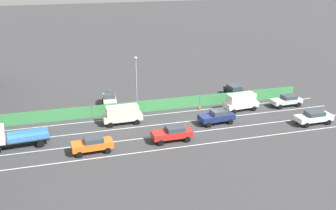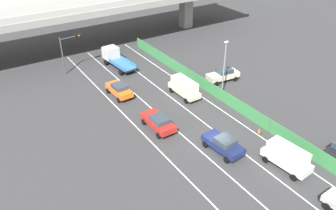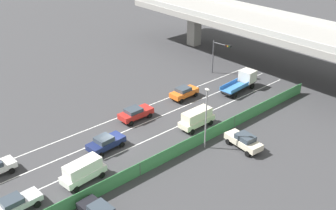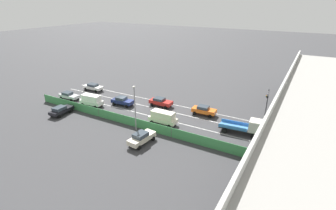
% 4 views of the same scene
% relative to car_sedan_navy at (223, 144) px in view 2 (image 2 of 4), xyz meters
% --- Properties ---
extents(ground_plane, '(300.00, 300.00, 0.00)m').
position_rel_car_sedan_navy_xyz_m(ground_plane, '(-0.12, 1.32, -0.91)').
color(ground_plane, '#38383A').
extents(lane_line_left_edge, '(0.14, 47.58, 0.01)m').
position_rel_car_sedan_navy_xyz_m(lane_line_left_edge, '(-5.12, 7.11, -0.91)').
color(lane_line_left_edge, silver).
rests_on(lane_line_left_edge, ground).
extents(lane_line_mid_left, '(0.14, 47.58, 0.01)m').
position_rel_car_sedan_navy_xyz_m(lane_line_mid_left, '(-1.78, 7.11, -0.91)').
color(lane_line_mid_left, silver).
rests_on(lane_line_mid_left, ground).
extents(lane_line_mid_right, '(0.14, 47.58, 0.01)m').
position_rel_car_sedan_navy_xyz_m(lane_line_mid_right, '(1.55, 7.11, -0.91)').
color(lane_line_mid_right, silver).
rests_on(lane_line_mid_right, ground).
extents(lane_line_right_edge, '(0.14, 47.58, 0.01)m').
position_rel_car_sedan_navy_xyz_m(lane_line_right_edge, '(4.89, 7.11, -0.91)').
color(lane_line_right_edge, silver).
rests_on(lane_line_right_edge, ground).
extents(elevated_overpass, '(59.47, 11.07, 8.34)m').
position_rel_car_sedan_navy_xyz_m(elevated_overpass, '(-0.12, 32.90, 5.84)').
color(elevated_overpass, gray).
rests_on(elevated_overpass, ground).
extents(green_fence, '(0.10, 43.68, 1.56)m').
position_rel_car_sedan_navy_xyz_m(green_fence, '(6.27, 7.11, -0.13)').
color(green_fence, '#3D8E4C').
rests_on(green_fence, ground).
extents(car_sedan_navy, '(2.32, 4.43, 1.67)m').
position_rel_car_sedan_navy_xyz_m(car_sedan_navy, '(0.00, 0.00, 0.00)').
color(car_sedan_navy, navy).
rests_on(car_sedan_navy, ground).
extents(car_van_cream, '(1.98, 4.75, 2.24)m').
position_rel_car_sedan_navy_xyz_m(car_van_cream, '(3.17, 11.03, 0.35)').
color(car_van_cream, beige).
rests_on(car_van_cream, ground).
extents(car_taxi_orange, '(2.10, 4.30, 1.64)m').
position_rel_car_sedan_navy_xyz_m(car_taxi_orange, '(-3.62, 15.42, 0.00)').
color(car_taxi_orange, orange).
rests_on(car_taxi_orange, ground).
extents(car_van_white, '(2.30, 4.64, 2.26)m').
position_rel_car_sedan_navy_xyz_m(car_van_white, '(3.30, -4.83, 0.36)').
color(car_van_white, silver).
rests_on(car_van_white, ground).
extents(car_sedan_red, '(2.09, 4.46, 1.63)m').
position_rel_car_sedan_navy_xyz_m(car_sedan_red, '(-3.26, 6.67, 0.00)').
color(car_sedan_red, red).
rests_on(car_sedan_red, ground).
extents(flatbed_truck_blue, '(2.67, 6.45, 2.54)m').
position_rel_car_sedan_navy_xyz_m(flatbed_truck_blue, '(-0.19, 24.03, 0.40)').
color(flatbed_truck_blue, black).
rests_on(flatbed_truck_blue, ground).
extents(parked_sedan_cream, '(4.61, 2.29, 1.74)m').
position_rel_car_sedan_navy_xyz_m(parked_sedan_cream, '(9.95, 11.56, 0.04)').
color(parked_sedan_cream, beige).
rests_on(parked_sedan_cream, ground).
extents(traffic_light, '(3.27, 0.58, 5.37)m').
position_rel_car_sedan_navy_xyz_m(traffic_light, '(-6.19, 25.28, 2.89)').
color(traffic_light, '#47474C').
rests_on(traffic_light, ground).
extents(street_lamp, '(0.60, 0.36, 7.27)m').
position_rel_car_sedan_navy_xyz_m(street_lamp, '(7.03, 8.41, 3.49)').
color(street_lamp, gray).
rests_on(street_lamp, ground).
extents(traffic_cone, '(0.47, 0.47, 0.64)m').
position_rel_car_sedan_navy_xyz_m(traffic_cone, '(5.22, 0.26, -0.61)').
color(traffic_cone, orange).
rests_on(traffic_cone, ground).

